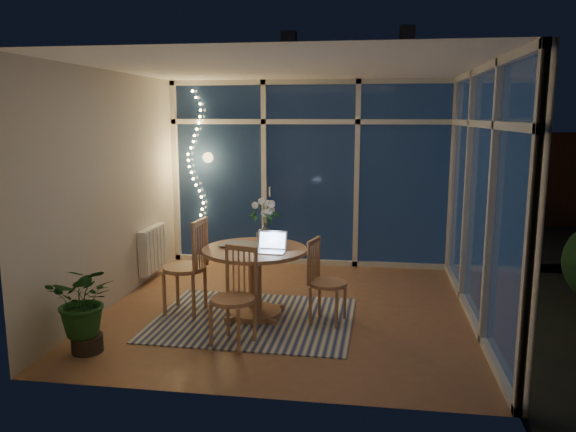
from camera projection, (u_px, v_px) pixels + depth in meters
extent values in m
plane|color=brown|center=(290.00, 309.00, 6.21)|extent=(4.00, 4.00, 0.00)
plane|color=white|center=(290.00, 67.00, 5.75)|extent=(4.00, 4.00, 0.00)
cube|color=beige|center=(310.00, 174.00, 7.92)|extent=(4.00, 0.04, 2.60)
cube|color=beige|center=(249.00, 230.00, 4.03)|extent=(4.00, 0.04, 2.60)
cube|color=beige|center=(113.00, 189.00, 6.27)|extent=(0.04, 4.00, 2.60)
cube|color=beige|center=(485.00, 197.00, 5.68)|extent=(0.04, 4.00, 2.60)
cube|color=silver|center=(310.00, 174.00, 7.88)|extent=(4.00, 0.10, 2.60)
cube|color=silver|center=(481.00, 197.00, 5.69)|extent=(0.10, 4.00, 2.60)
cube|color=white|center=(153.00, 249.00, 7.30)|extent=(0.10, 0.70, 0.58)
cube|color=black|center=(352.00, 228.00, 11.01)|extent=(12.00, 6.00, 0.10)
cube|color=#382114|center=(329.00, 176.00, 11.40)|extent=(11.00, 0.08, 1.80)
cube|color=#363A41|center=(351.00, 112.00, 14.05)|extent=(7.00, 3.00, 2.20)
sphere|color=black|center=(272.00, 215.00, 9.55)|extent=(0.90, 0.90, 0.90)
cube|color=beige|center=(254.00, 319.00, 5.89)|extent=(2.09, 1.69, 0.01)
cylinder|color=#A76C4B|center=(255.00, 283.00, 5.92)|extent=(1.11, 1.11, 0.75)
cube|color=#A76C4B|center=(184.00, 266.00, 6.02)|extent=(0.53, 0.53, 1.05)
cube|color=#A76C4B|center=(328.00, 281.00, 5.73)|extent=(0.50, 0.50, 0.89)
cube|color=#A76C4B|center=(233.00, 297.00, 5.16)|extent=(0.54, 0.54, 0.93)
imported|color=silver|center=(265.00, 232.00, 6.14)|extent=(0.21, 0.21, 0.21)
imported|color=white|center=(281.00, 246.00, 5.87)|extent=(0.15, 0.15, 0.04)
cube|color=beige|center=(245.00, 245.00, 5.97)|extent=(0.47, 0.39, 0.02)
cube|color=black|center=(258.00, 250.00, 5.74)|extent=(0.13, 0.10, 0.01)
imported|color=#1A4B1C|center=(85.00, 312.00, 5.02)|extent=(0.62, 0.56, 0.76)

